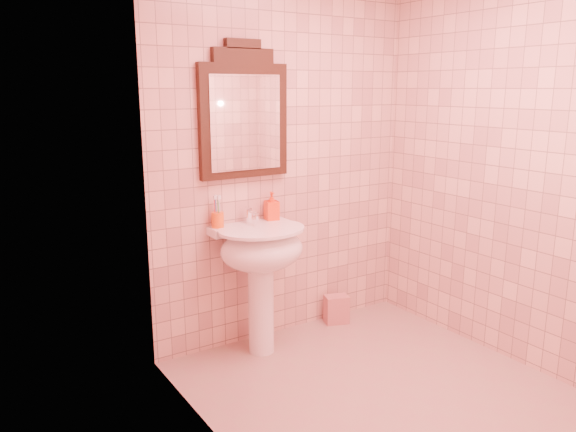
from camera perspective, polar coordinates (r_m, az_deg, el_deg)
floor at (r=3.47m, az=10.01°, el=-17.47°), size 2.20×2.20×0.00m
back_wall at (r=3.90m, az=-0.34°, el=5.64°), size 2.00×0.02×2.50m
pedestal_sink at (r=3.66m, az=-2.74°, el=-4.28°), size 0.58×0.58×0.86m
faucet at (r=3.71m, az=-3.84°, el=0.07°), size 0.04×0.16×0.11m
mirror at (r=3.68m, az=-4.50°, el=10.20°), size 0.63×0.06×0.88m
toothbrush_cup at (r=3.64m, az=-7.16°, el=-0.35°), size 0.08×0.08×0.19m
soap_dispenser at (r=3.81m, az=-1.67°, el=1.02°), size 0.10×0.10×0.19m
towel at (r=4.32m, az=4.94°, el=-9.41°), size 0.20×0.17×0.21m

